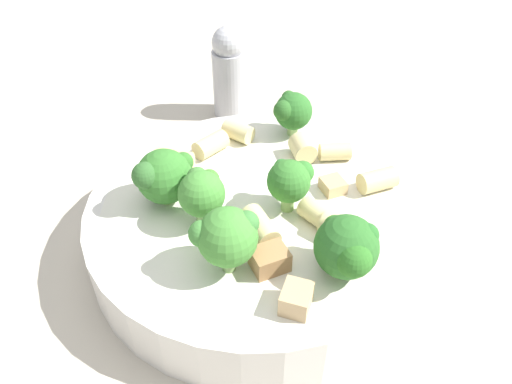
{
  "coord_description": "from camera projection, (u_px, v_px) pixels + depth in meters",
  "views": [
    {
      "loc": [
        0.07,
        -0.25,
        0.27
      ],
      "look_at": [
        0.0,
        0.0,
        0.05
      ],
      "focal_mm": 35.0,
      "sensor_mm": 36.0,
      "label": 1
    }
  ],
  "objects": [
    {
      "name": "pepper_shaker",
      "position": [
        229.0,
        72.0,
        0.49
      ],
      "size": [
        0.03,
        0.03,
        0.09
      ],
      "color": "#B2B2B7",
      "rests_on": "ground_plane"
    },
    {
      "name": "chicken_chunk_0",
      "position": [
        296.0,
        299.0,
        0.28
      ],
      "size": [
        0.02,
        0.02,
        0.01
      ],
      "primitive_type": "cube",
      "rotation": [
        0.0,
        0.0,
        1.51
      ],
      "color": "tan",
      "rests_on": "pasta_bowl"
    },
    {
      "name": "broccoli_floret_0",
      "position": [
        224.0,
        235.0,
        0.29
      ],
      "size": [
        0.04,
        0.04,
        0.04
      ],
      "color": "#84AD60",
      "rests_on": "pasta_bowl"
    },
    {
      "name": "broccoli_floret_4",
      "position": [
        163.0,
        176.0,
        0.34
      ],
      "size": [
        0.04,
        0.04,
        0.04
      ],
      "color": "#93B766",
      "rests_on": "pasta_bowl"
    },
    {
      "name": "pasta_bowl",
      "position": [
        256.0,
        221.0,
        0.36
      ],
      "size": [
        0.24,
        0.24,
        0.04
      ],
      "color": "silver",
      "rests_on": "ground_plane"
    },
    {
      "name": "rigatoni_1",
      "position": [
        238.0,
        132.0,
        0.4
      ],
      "size": [
        0.03,
        0.02,
        0.01
      ],
      "primitive_type": "cylinder",
      "rotation": [
        1.57,
        0.0,
        1.22
      ],
      "color": "beige",
      "rests_on": "pasta_bowl"
    },
    {
      "name": "rigatoni_3",
      "position": [
        303.0,
        148.0,
        0.38
      ],
      "size": [
        0.03,
        0.03,
        0.02
      ],
      "primitive_type": "cylinder",
      "rotation": [
        1.57,
        0.0,
        0.51
      ],
      "color": "beige",
      "rests_on": "pasta_bowl"
    },
    {
      "name": "rigatoni_4",
      "position": [
        211.0,
        145.0,
        0.39
      ],
      "size": [
        0.03,
        0.03,
        0.02
      ],
      "primitive_type": "cylinder",
      "rotation": [
        1.57,
        0.0,
        2.65
      ],
      "color": "beige",
      "rests_on": "pasta_bowl"
    },
    {
      "name": "rigatoni_8",
      "position": [
        173.0,
        161.0,
        0.37
      ],
      "size": [
        0.03,
        0.02,
        0.02
      ],
      "primitive_type": "cylinder",
      "rotation": [
        1.57,
        0.0,
        1.53
      ],
      "color": "beige",
      "rests_on": "pasta_bowl"
    },
    {
      "name": "broccoli_floret_1",
      "position": [
        202.0,
        192.0,
        0.32
      ],
      "size": [
        0.03,
        0.03,
        0.04
      ],
      "color": "#84AD60",
      "rests_on": "pasta_bowl"
    },
    {
      "name": "chicken_chunk_1",
      "position": [
        333.0,
        186.0,
        0.36
      ],
      "size": [
        0.02,
        0.02,
        0.01
      ],
      "primitive_type": "cube",
      "rotation": [
        0.0,
        0.0,
        2.22
      ],
      "color": "tan",
      "rests_on": "pasta_bowl"
    },
    {
      "name": "chicken_chunk_2",
      "position": [
        270.0,
        259.0,
        0.3
      ],
      "size": [
        0.03,
        0.03,
        0.01
      ],
      "primitive_type": "cube",
      "rotation": [
        0.0,
        0.0,
        0.69
      ],
      "color": "#A87A4C",
      "rests_on": "pasta_bowl"
    },
    {
      "name": "rigatoni_0",
      "position": [
        378.0,
        180.0,
        0.36
      ],
      "size": [
        0.03,
        0.03,
        0.02
      ],
      "primitive_type": "cylinder",
      "rotation": [
        1.57,
        0.0,
        2.2
      ],
      "color": "beige",
      "rests_on": "pasta_bowl"
    },
    {
      "name": "rigatoni_2",
      "position": [
        335.0,
        152.0,
        0.38
      ],
      "size": [
        0.03,
        0.02,
        0.01
      ],
      "primitive_type": "cylinder",
      "rotation": [
        1.57,
        0.0,
        1.9
      ],
      "color": "beige",
      "rests_on": "pasta_bowl"
    },
    {
      "name": "broccoli_floret_3",
      "position": [
        348.0,
        247.0,
        0.28
      ],
      "size": [
        0.04,
        0.04,
        0.04
      ],
      "color": "#93B766",
      "rests_on": "pasta_bowl"
    },
    {
      "name": "rigatoni_7",
      "position": [
        343.0,
        230.0,
        0.32
      ],
      "size": [
        0.03,
        0.03,
        0.02
      ],
      "primitive_type": "cylinder",
      "rotation": [
        1.57,
        0.0,
        1.17
      ],
      "color": "beige",
      "rests_on": "pasta_bowl"
    },
    {
      "name": "ground_plane",
      "position": [
        256.0,
        245.0,
        0.37
      ],
      "size": [
        2.0,
        2.0,
        0.0
      ],
      "primitive_type": "plane",
      "color": "#BCB29E"
    },
    {
      "name": "broccoli_floret_5",
      "position": [
        290.0,
        179.0,
        0.33
      ],
      "size": [
        0.03,
        0.03,
        0.04
      ],
      "color": "#84AD60",
      "rests_on": "pasta_bowl"
    },
    {
      "name": "broccoli_floret_2",
      "position": [
        291.0,
        111.0,
        0.4
      ],
      "size": [
        0.03,
        0.03,
        0.04
      ],
      "color": "#9EC175",
      "rests_on": "pasta_bowl"
    },
    {
      "name": "rigatoni_6",
      "position": [
        316.0,
        214.0,
        0.33
      ],
      "size": [
        0.03,
        0.02,
        0.01
      ],
      "primitive_type": "cylinder",
      "rotation": [
        1.57,
        0.0,
        0.98
      ],
      "color": "beige",
      "rests_on": "pasta_bowl"
    },
    {
      "name": "rigatoni_5",
      "position": [
        260.0,
        228.0,
        0.32
      ],
      "size": [
        0.03,
        0.03,
        0.02
      ],
      "primitive_type": "cylinder",
      "rotation": [
        1.57,
        0.0,
        0.71
      ],
      "color": "beige",
      "rests_on": "pasta_bowl"
    }
  ]
}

